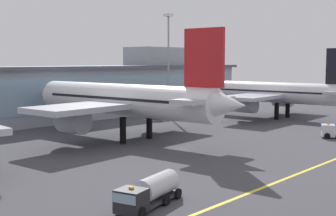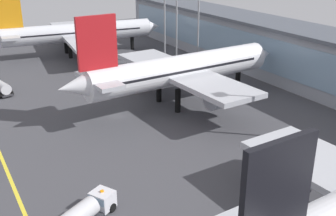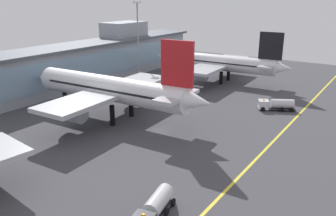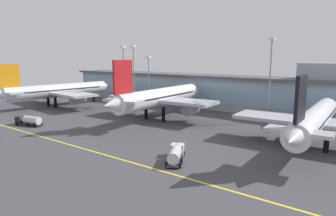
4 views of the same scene
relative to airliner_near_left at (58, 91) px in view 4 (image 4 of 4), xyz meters
name	(u,v)px [view 4 (image 4 of 4)]	position (x,y,z in m)	size (l,w,h in m)	color
ground_plane	(130,127)	(49.39, -8.98, -6.42)	(200.21, 200.21, 0.00)	#424247
taxiway_centreline_stripe	(65,143)	(49.39, -30.98, -6.42)	(160.16, 0.50, 0.01)	yellow
terminal_building	(210,90)	(51.12, 35.62, 0.51)	(146.00, 14.00, 18.23)	#9399A3
airliner_near_left	(58,91)	(0.00, 0.00, 0.00)	(43.18, 51.71, 17.61)	black
airliner_near_right	(160,98)	(49.57, 4.78, 0.67)	(38.15, 49.91, 19.38)	black
airliner_far_right	(314,120)	(96.74, 1.12, -0.14)	(35.92, 48.41, 17.18)	black
fuel_tanker_truck	(28,120)	(23.87, -26.17, -4.92)	(9.36, 4.58, 2.90)	black
baggage_tug_near	(176,153)	(77.21, -25.00, -4.92)	(6.47, 9.10, 2.90)	black
apron_light_mast_west	(124,67)	(20.02, 17.92, 9.51)	(1.80, 1.80, 24.49)	gray
apron_light_mast_centre	(149,73)	(30.14, 21.94, 7.22)	(1.80, 1.80, 20.39)	gray
apron_light_mast_east	(270,68)	(79.70, 20.90, 10.32)	(1.80, 1.80, 25.97)	gray
apron_light_mast_far_east	(134,67)	(25.12, 18.58, 9.64)	(1.80, 1.80, 24.72)	gray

